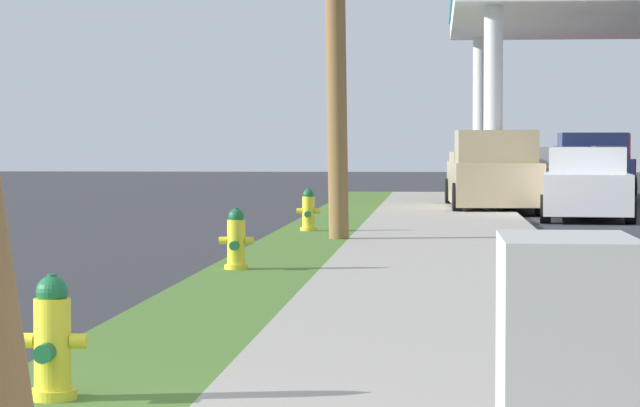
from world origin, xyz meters
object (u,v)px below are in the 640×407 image
object	(u,v)px
fire_hydrant_third	(308,212)
fire_hydrant_nearest	(52,345)
car_white_by_far_pump	(586,187)
truck_red_at_forecourt	(593,168)
truck_tan_at_far_bay	(493,174)
truck_navy_on_apron	(589,169)
fire_hydrant_second	(236,242)
car_silver_by_near_pump	(554,179)

from	to	relation	value
fire_hydrant_third	fire_hydrant_nearest	bearing A→B (deg)	-90.06
car_white_by_far_pump	truck_red_at_forecourt	bearing A→B (deg)	83.34
truck_red_at_forecourt	truck_tan_at_far_bay	size ratio (longest dim) A/B	0.99
truck_red_at_forecourt	truck_navy_on_apron	world-z (taller)	same
fire_hydrant_second	fire_hydrant_third	size ratio (longest dim) A/B	1.00
fire_hydrant_nearest	truck_navy_on_apron	world-z (taller)	truck_navy_on_apron
fire_hydrant_nearest	fire_hydrant_third	bearing A→B (deg)	89.94
car_silver_by_near_pump	truck_red_at_forecourt	bearing A→B (deg)	75.33
fire_hydrant_third	truck_tan_at_far_bay	xyz separation A→B (m)	(3.59, 9.92, 0.47)
fire_hydrant_third	truck_navy_on_apron	xyz separation A→B (m)	(6.68, 17.50, 0.47)
car_silver_by_near_pump	car_white_by_far_pump	size ratio (longest dim) A/B	0.98
fire_hydrant_nearest	truck_tan_at_far_bay	world-z (taller)	truck_tan_at_far_bay
fire_hydrant_second	truck_tan_at_far_bay	distance (m)	18.17
fire_hydrant_nearest	fire_hydrant_second	size ratio (longest dim) A/B	1.00
car_silver_by_near_pump	fire_hydrant_second	bearing A→B (deg)	-104.48
fire_hydrant_nearest	car_white_by_far_pump	distance (m)	23.90
car_silver_by_near_pump	truck_tan_at_far_bay	distance (m)	3.96
fire_hydrant_third	truck_tan_at_far_bay	distance (m)	10.56
car_white_by_far_pump	truck_tan_at_far_bay	world-z (taller)	truck_tan_at_far_bay
fire_hydrant_second	car_white_by_far_pump	distance (m)	15.40
fire_hydrant_nearest	truck_red_at_forecourt	bearing A→B (deg)	79.13
car_silver_by_near_pump	car_white_by_far_pump	world-z (taller)	same
truck_tan_at_far_bay	car_silver_by_near_pump	bearing A→B (deg)	63.91
car_silver_by_near_pump	fire_hydrant_third	bearing A→B (deg)	-111.59
car_silver_by_near_pump	truck_navy_on_apron	xyz separation A→B (m)	(1.35, 4.02, 0.19)
fire_hydrant_second	fire_hydrant_third	world-z (taller)	same
fire_hydrant_second	truck_tan_at_far_bay	size ratio (longest dim) A/B	0.14
fire_hydrant_third	truck_red_at_forecourt	bearing A→B (deg)	70.63
fire_hydrant_third	car_silver_by_near_pump	size ratio (longest dim) A/B	0.16
truck_red_at_forecourt	truck_tan_at_far_bay	xyz separation A→B (m)	(-3.48, -10.18, 0.00)
fire_hydrant_third	fire_hydrant_second	bearing A→B (deg)	-91.28
fire_hydrant_nearest	fire_hydrant_second	world-z (taller)	same
fire_hydrant_nearest	truck_navy_on_apron	xyz separation A→B (m)	(6.70, 34.28, 0.47)
truck_navy_on_apron	fire_hydrant_nearest	bearing A→B (deg)	-101.06
truck_red_at_forecourt	truck_tan_at_far_bay	world-z (taller)	same
fire_hydrant_third	car_white_by_far_pump	bearing A→B (deg)	49.77
fire_hydrant_third	car_silver_by_near_pump	distance (m)	14.49
fire_hydrant_nearest	fire_hydrant_second	bearing A→B (deg)	91.00
car_white_by_far_pump	truck_red_at_forecourt	world-z (taller)	truck_red_at_forecourt
fire_hydrant_second	truck_navy_on_apron	size ratio (longest dim) A/B	0.14
fire_hydrant_second	truck_red_at_forecourt	bearing A→B (deg)	75.47
fire_hydrant_second	car_silver_by_near_pump	world-z (taller)	car_silver_by_near_pump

